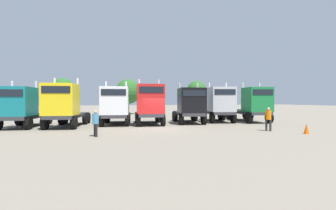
{
  "coord_description": "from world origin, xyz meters",
  "views": [
    {
      "loc": [
        -4.13,
        -18.58,
        2.29
      ],
      "look_at": [
        1.74,
        3.86,
        1.85
      ],
      "focal_mm": 24.24,
      "sensor_mm": 36.0,
      "label": 1
    }
  ],
  "objects_px": {
    "semi_truck_black": "(190,105)",
    "traffic_cone_near": "(307,129)",
    "visitor_in_hivis": "(268,117)",
    "visitor_with_camera": "(96,121)",
    "semi_truck_green": "(253,105)",
    "semi_truck_white": "(116,106)",
    "semi_truck_silver": "(220,104)",
    "semi_truck_red": "(150,104)",
    "semi_truck_yellow": "(64,105)",
    "semi_truck_teal": "(20,107)"
  },
  "relations": [
    {
      "from": "semi_truck_black",
      "to": "traffic_cone_near",
      "type": "distance_m",
      "value": 10.29
    },
    {
      "from": "visitor_in_hivis",
      "to": "visitor_with_camera",
      "type": "height_order",
      "value": "visitor_in_hivis"
    },
    {
      "from": "semi_truck_black",
      "to": "semi_truck_green",
      "type": "xyz_separation_m",
      "value": [
        6.94,
        -0.43,
        0.03
      ]
    },
    {
      "from": "semi_truck_white",
      "to": "semi_truck_silver",
      "type": "height_order",
      "value": "semi_truck_silver"
    },
    {
      "from": "semi_truck_red",
      "to": "traffic_cone_near",
      "type": "relative_size",
      "value": 8.11
    },
    {
      "from": "semi_truck_red",
      "to": "visitor_with_camera",
      "type": "xyz_separation_m",
      "value": [
        -4.54,
        -5.92,
        -1.0
      ]
    },
    {
      "from": "semi_truck_black",
      "to": "semi_truck_yellow",
      "type": "bearing_deg",
      "value": -78.78
    },
    {
      "from": "visitor_in_hivis",
      "to": "visitor_with_camera",
      "type": "bearing_deg",
      "value": -45.28
    },
    {
      "from": "semi_truck_green",
      "to": "visitor_in_hivis",
      "type": "bearing_deg",
      "value": -19.41
    },
    {
      "from": "semi_truck_teal",
      "to": "visitor_in_hivis",
      "type": "height_order",
      "value": "semi_truck_teal"
    },
    {
      "from": "semi_truck_teal",
      "to": "visitor_with_camera",
      "type": "distance_m",
      "value": 8.89
    },
    {
      "from": "semi_truck_teal",
      "to": "visitor_in_hivis",
      "type": "relative_size",
      "value": 3.32
    },
    {
      "from": "semi_truck_yellow",
      "to": "semi_truck_red",
      "type": "bearing_deg",
      "value": 100.03
    },
    {
      "from": "semi_truck_red",
      "to": "visitor_with_camera",
      "type": "relative_size",
      "value": 3.49
    },
    {
      "from": "visitor_in_hivis",
      "to": "visitor_with_camera",
      "type": "relative_size",
      "value": 1.05
    },
    {
      "from": "semi_truck_red",
      "to": "visitor_with_camera",
      "type": "height_order",
      "value": "semi_truck_red"
    },
    {
      "from": "semi_truck_silver",
      "to": "semi_truck_teal",
      "type": "bearing_deg",
      "value": -77.13
    },
    {
      "from": "semi_truck_teal",
      "to": "semi_truck_silver",
      "type": "bearing_deg",
      "value": 97.79
    },
    {
      "from": "semi_truck_red",
      "to": "semi_truck_green",
      "type": "distance_m",
      "value": 11.09
    },
    {
      "from": "visitor_with_camera",
      "to": "semi_truck_silver",
      "type": "bearing_deg",
      "value": -170.17
    },
    {
      "from": "semi_truck_teal",
      "to": "semi_truck_silver",
      "type": "relative_size",
      "value": 0.96
    },
    {
      "from": "semi_truck_teal",
      "to": "visitor_in_hivis",
      "type": "xyz_separation_m",
      "value": [
        18.79,
        -6.7,
        -0.76
      ]
    },
    {
      "from": "semi_truck_silver",
      "to": "visitor_with_camera",
      "type": "distance_m",
      "value": 14.04
    },
    {
      "from": "semi_truck_white",
      "to": "traffic_cone_near",
      "type": "height_order",
      "value": "semi_truck_white"
    },
    {
      "from": "semi_truck_teal",
      "to": "semi_truck_green",
      "type": "height_order",
      "value": "semi_truck_green"
    },
    {
      "from": "traffic_cone_near",
      "to": "semi_truck_yellow",
      "type": "bearing_deg",
      "value": 154.61
    },
    {
      "from": "semi_truck_yellow",
      "to": "semi_truck_black",
      "type": "distance_m",
      "value": 11.53
    },
    {
      "from": "visitor_with_camera",
      "to": "traffic_cone_near",
      "type": "relative_size",
      "value": 2.32
    },
    {
      "from": "semi_truck_green",
      "to": "semi_truck_white",
      "type": "bearing_deg",
      "value": -86.04
    },
    {
      "from": "semi_truck_white",
      "to": "visitor_with_camera",
      "type": "relative_size",
      "value": 3.59
    },
    {
      "from": "semi_truck_black",
      "to": "visitor_with_camera",
      "type": "height_order",
      "value": "semi_truck_black"
    },
    {
      "from": "visitor_in_hivis",
      "to": "traffic_cone_near",
      "type": "height_order",
      "value": "visitor_in_hivis"
    },
    {
      "from": "visitor_in_hivis",
      "to": "visitor_with_camera",
      "type": "distance_m",
      "value": 12.47
    },
    {
      "from": "semi_truck_black",
      "to": "visitor_with_camera",
      "type": "distance_m",
      "value": 10.73
    },
    {
      "from": "semi_truck_black",
      "to": "visitor_in_hivis",
      "type": "relative_size",
      "value": 3.46
    },
    {
      "from": "semi_truck_green",
      "to": "traffic_cone_near",
      "type": "height_order",
      "value": "semi_truck_green"
    },
    {
      "from": "semi_truck_yellow",
      "to": "semi_truck_silver",
      "type": "relative_size",
      "value": 1.04
    },
    {
      "from": "semi_truck_silver",
      "to": "visitor_with_camera",
      "type": "xyz_separation_m",
      "value": [
        -12.23,
        -6.82,
        -0.96
      ]
    },
    {
      "from": "semi_truck_yellow",
      "to": "semi_truck_silver",
      "type": "height_order",
      "value": "semi_truck_silver"
    },
    {
      "from": "semi_truck_yellow",
      "to": "semi_truck_white",
      "type": "xyz_separation_m",
      "value": [
        4.26,
        1.01,
        -0.06
      ]
    },
    {
      "from": "semi_truck_yellow",
      "to": "semi_truck_green",
      "type": "relative_size",
      "value": 0.98
    },
    {
      "from": "semi_truck_teal",
      "to": "semi_truck_red",
      "type": "bearing_deg",
      "value": 94.46
    },
    {
      "from": "semi_truck_teal",
      "to": "semi_truck_white",
      "type": "distance_m",
      "value": 7.77
    },
    {
      "from": "semi_truck_yellow",
      "to": "visitor_in_hivis",
      "type": "height_order",
      "value": "semi_truck_yellow"
    },
    {
      "from": "semi_truck_red",
      "to": "semi_truck_green",
      "type": "bearing_deg",
      "value": 94.46
    },
    {
      "from": "semi_truck_teal",
      "to": "visitor_with_camera",
      "type": "xyz_separation_m",
      "value": [
        6.33,
        -6.18,
        -0.81
      ]
    },
    {
      "from": "semi_truck_teal",
      "to": "semi_truck_black",
      "type": "height_order",
      "value": "semi_truck_black"
    },
    {
      "from": "semi_truck_silver",
      "to": "semi_truck_green",
      "type": "distance_m",
      "value": 3.54
    },
    {
      "from": "semi_truck_teal",
      "to": "visitor_with_camera",
      "type": "height_order",
      "value": "semi_truck_teal"
    },
    {
      "from": "semi_truck_red",
      "to": "visitor_in_hivis",
      "type": "distance_m",
      "value": 10.25
    }
  ]
}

